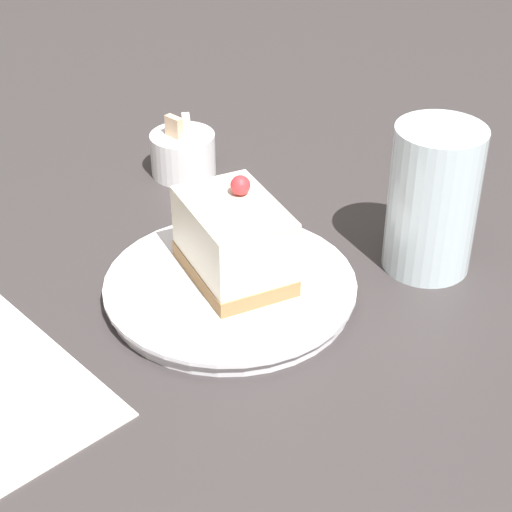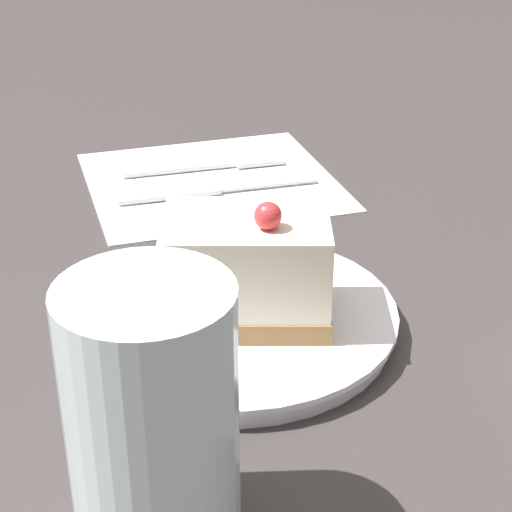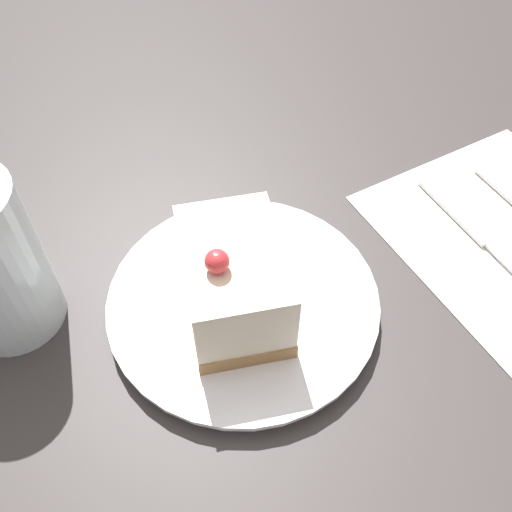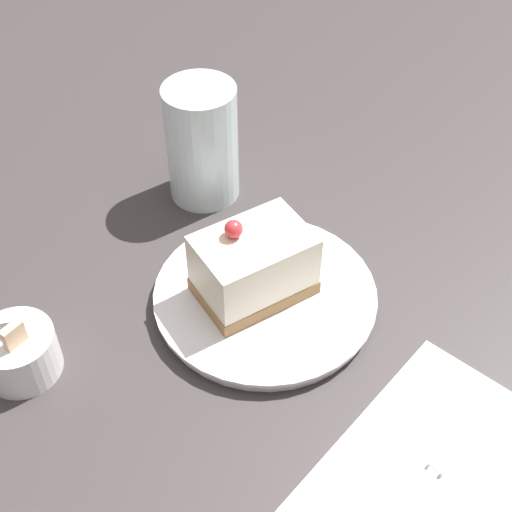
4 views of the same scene
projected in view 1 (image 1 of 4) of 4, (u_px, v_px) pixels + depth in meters
name	position (u px, v px, depth m)	size (l,w,h in m)	color
ground_plane	(196.00, 316.00, 0.71)	(4.00, 4.00, 0.00)	#383333
plate	(230.00, 288.00, 0.73)	(0.21, 0.21, 0.02)	white
cake_slice	(234.00, 240.00, 0.71)	(0.08, 0.11, 0.09)	#9E7547
sugar_bowl	(183.00, 153.00, 0.90)	(0.07, 0.07, 0.07)	white
drinking_glass	(433.00, 200.00, 0.73)	(0.08, 0.08, 0.13)	silver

